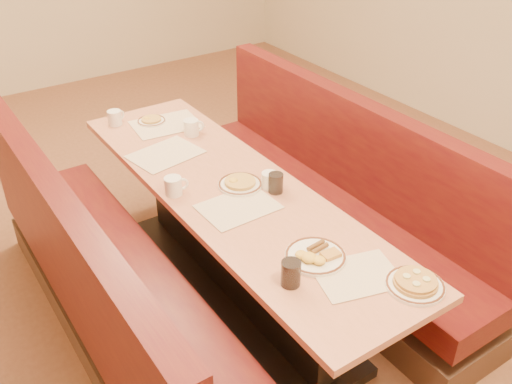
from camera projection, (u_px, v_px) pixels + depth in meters
ground at (234, 294)px, 3.45m from camera, size 8.00×8.00×0.00m
diner_table at (233, 244)px, 3.25m from camera, size 0.70×2.50×0.75m
booth_left at (111, 295)px, 2.91m from camera, size 0.55×2.50×1.05m
booth_right at (331, 207)px, 3.60m from camera, size 0.55×2.50×1.05m
placemat_near_left at (238, 207)px, 2.89m from camera, size 0.38×0.29×0.00m
placemat_near_right at (357, 275)px, 2.44m from camera, size 0.41×0.35×0.00m
placemat_far_left at (166, 154)px, 3.37m from camera, size 0.44×0.36×0.00m
placemat_far_right at (166, 124)px, 3.72m from camera, size 0.45×0.36×0.00m
pancake_plate at (415, 284)px, 2.37m from camera, size 0.25×0.25×0.06m
eggs_plate at (315, 256)px, 2.53m from camera, size 0.27×0.27×0.06m
extra_plate_mid at (240, 184)px, 3.06m from camera, size 0.24×0.24×0.05m
extra_plate_far at (151, 121)px, 3.75m from camera, size 0.19×0.19×0.04m
coffee_mug_a at (270, 180)px, 3.03m from camera, size 0.12×0.09×0.09m
coffee_mug_b at (174, 186)px, 2.97m from camera, size 0.13×0.09×0.10m
coffee_mug_c at (192, 127)px, 3.57m from camera, size 0.13×0.09×0.10m
coffee_mug_d at (115, 117)px, 3.70m from camera, size 0.12×0.09×0.10m
soda_tumbler_near at (291, 273)px, 2.37m from camera, size 0.08×0.08×0.12m
soda_tumbler_mid at (276, 183)px, 2.99m from camera, size 0.08×0.08×0.11m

